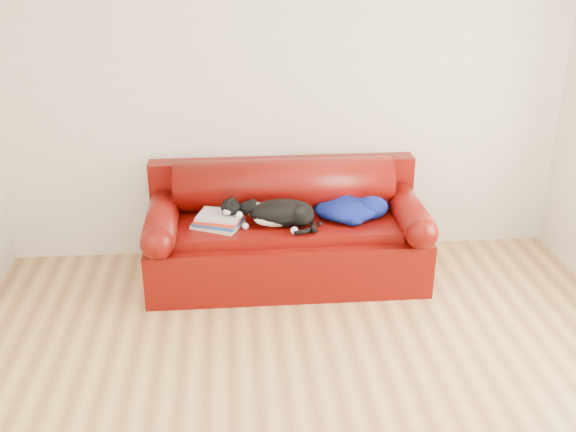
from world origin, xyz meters
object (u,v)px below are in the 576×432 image
object	(u,v)px
sofa_base	(286,249)
blanket	(351,208)
cat	(280,213)
book_stack	(219,220)

from	to	relation	value
sofa_base	blanket	size ratio (longest dim) A/B	3.30
cat	blanket	bearing A→B (deg)	34.86
sofa_base	blanket	bearing A→B (deg)	-1.60
sofa_base	blanket	xyz separation A→B (m)	(0.49, -0.01, 0.33)
cat	blanket	size ratio (longest dim) A/B	1.02
blanket	sofa_base	bearing A→B (deg)	178.40
sofa_base	blanket	distance (m)	0.60
blanket	cat	bearing A→B (deg)	-168.77
sofa_base	book_stack	world-z (taller)	book_stack
sofa_base	book_stack	size ratio (longest dim) A/B	5.08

